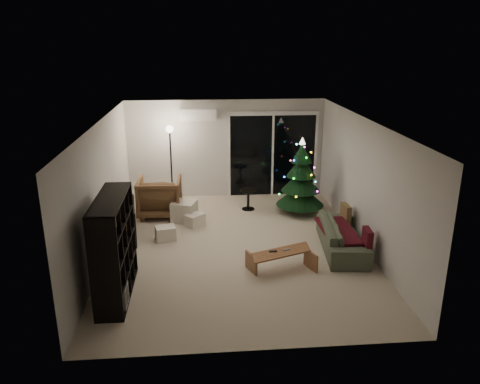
% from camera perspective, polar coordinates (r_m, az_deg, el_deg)
% --- Properties ---
extents(room, '(6.50, 7.51, 2.60)m').
position_cam_1_polar(room, '(10.42, 1.38, 1.92)').
color(room, beige).
rests_on(room, ground).
extents(bookshelf, '(1.06, 1.67, 1.65)m').
position_cam_1_polar(bookshelf, '(7.67, -16.59, -6.57)').
color(bookshelf, black).
rests_on(bookshelf, floor).
extents(media_cabinet, '(0.59, 1.22, 0.73)m').
position_cam_1_polar(media_cabinet, '(9.91, -13.88, -3.50)').
color(media_cabinet, black).
rests_on(media_cabinet, floor).
extents(stereo, '(0.37, 0.44, 0.16)m').
position_cam_1_polar(stereo, '(9.75, -14.07, -1.08)').
color(stereo, black).
rests_on(stereo, media_cabinet).
extents(armchair, '(0.99, 1.02, 0.91)m').
position_cam_1_polar(armchair, '(10.97, -9.75, -0.58)').
color(armchair, brown).
rests_on(armchair, floor).
extents(ottoman, '(0.63, 0.63, 0.45)m').
position_cam_1_polar(ottoman, '(10.64, -6.80, -2.33)').
color(ottoman, silver).
rests_on(ottoman, floor).
extents(cardboard_box_a, '(0.46, 0.39, 0.28)m').
position_cam_1_polar(cardboard_box_a, '(9.74, -9.05, -4.98)').
color(cardboard_box_a, silver).
rests_on(cardboard_box_a, floor).
extents(cardboard_box_b, '(0.48, 0.48, 0.27)m').
position_cam_1_polar(cardboard_box_b, '(10.36, -5.53, -3.40)').
color(cardboard_box_b, silver).
rests_on(cardboard_box_b, floor).
extents(side_table, '(0.47, 0.47, 0.51)m').
position_cam_1_polar(side_table, '(11.26, 1.01, -0.90)').
color(side_table, black).
rests_on(side_table, floor).
extents(floor_lamp, '(0.31, 0.31, 1.93)m').
position_cam_1_polar(floor_lamp, '(11.52, -8.37, 3.05)').
color(floor_lamp, black).
rests_on(floor_lamp, floor).
extents(sofa, '(0.96, 1.99, 0.56)m').
position_cam_1_polar(sofa, '(9.34, 12.37, -5.29)').
color(sofa, '#4B5644').
rests_on(sofa, floor).
extents(sofa_throw, '(0.60, 1.38, 0.05)m').
position_cam_1_polar(sofa_throw, '(9.27, 11.83, -4.61)').
color(sofa_throw, '#420E19').
rests_on(sofa_throw, sofa).
extents(cushion_a, '(0.14, 0.38, 0.37)m').
position_cam_1_polar(cushion_a, '(9.91, 12.76, -2.53)').
color(cushion_a, brown).
rests_on(cushion_a, sofa).
extents(cushion_b, '(0.14, 0.38, 0.37)m').
position_cam_1_polar(cushion_b, '(8.77, 15.26, -5.51)').
color(cushion_b, '#420E19').
rests_on(cushion_b, sofa).
extents(coffee_table, '(1.20, 0.78, 0.36)m').
position_cam_1_polar(coffee_table, '(8.43, 5.04, -8.35)').
color(coffee_table, '#8E5F3D').
rests_on(coffee_table, floor).
extents(remote_a, '(0.14, 0.04, 0.02)m').
position_cam_1_polar(remote_a, '(8.33, 4.05, -7.24)').
color(remote_a, black).
rests_on(remote_a, coffee_table).
extents(remote_b, '(0.14, 0.08, 0.02)m').
position_cam_1_polar(remote_b, '(8.41, 5.70, -7.01)').
color(remote_b, slate).
rests_on(remote_b, coffee_table).
extents(christmas_tree, '(1.17, 1.17, 1.81)m').
position_cam_1_polar(christmas_tree, '(10.93, 7.44, 1.94)').
color(christmas_tree, black).
rests_on(christmas_tree, floor).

